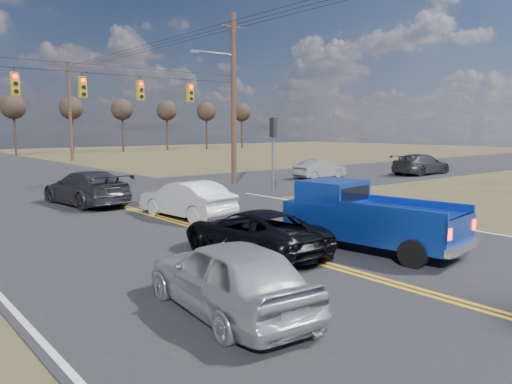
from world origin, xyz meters
TOP-DOWN VIEW (x-y plane):
  - ground at (0.00, 0.00)m, footprint 160.00×160.00m
  - road_main at (0.00, 10.00)m, footprint 14.00×120.00m
  - road_cross at (0.00, 18.00)m, footprint 120.00×12.00m
  - signal_gantry at (0.50, 17.79)m, footprint 19.60×4.83m
  - utility_poles at (0.00, 17.00)m, footprint 19.60×58.32m
  - treeline at (0.00, 26.96)m, footprint 87.00×117.80m
  - pickup_truck at (2.05, 2.54)m, footprint 2.56×5.18m
  - silver_suv at (-3.76, 1.07)m, footprint 2.08×4.29m
  - black_suv at (-0.80, 4.02)m, footprint 2.07×4.48m
  - white_car_queue at (0.80, 10.00)m, footprint 1.93×4.39m
  - dgrey_car_queue at (-0.96, 15.50)m, footprint 2.56×5.38m
  - cross_car_east_near at (15.32, 16.90)m, footprint 1.36×3.84m
  - cross_car_east_far at (23.07, 14.26)m, footprint 2.18×5.23m

SIDE VIEW (x-z plane):
  - ground at x=0.00m, z-range 0.00..0.00m
  - road_main at x=0.00m, z-range -0.01..0.01m
  - road_cross at x=0.00m, z-range -0.01..0.01m
  - black_suv at x=-0.80m, z-range 0.00..1.24m
  - cross_car_east_near at x=15.32m, z-range 0.00..1.26m
  - white_car_queue at x=0.80m, z-range 0.00..1.40m
  - silver_suv at x=-3.76m, z-range 0.00..1.41m
  - cross_car_east_far at x=23.07m, z-range 0.00..1.51m
  - dgrey_car_queue at x=-0.96m, z-range 0.00..1.51m
  - pickup_truck at x=2.05m, z-range -0.03..1.84m
  - signal_gantry at x=0.50m, z-range 0.06..10.06m
  - utility_poles at x=0.00m, z-range 0.23..10.23m
  - treeline at x=0.00m, z-range 2.00..9.40m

